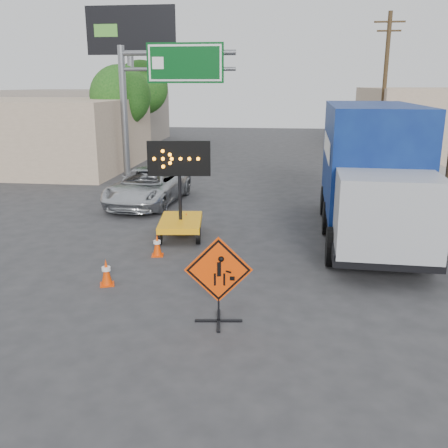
% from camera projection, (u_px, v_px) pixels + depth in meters
% --- Properties ---
extents(ground, '(100.00, 100.00, 0.00)m').
position_uv_depth(ground, '(165.00, 344.00, 9.64)').
color(ground, '#2D2D30').
rests_on(ground, ground).
extents(curb_right, '(0.40, 60.00, 0.12)m').
position_uv_depth(curb_right, '(394.00, 191.00, 23.10)').
color(curb_right, gray).
rests_on(curb_right, ground).
extents(sidewalk_right, '(4.00, 60.00, 0.15)m').
position_uv_depth(sidewalk_right, '(445.00, 192.00, 22.82)').
color(sidewalk_right, gray).
rests_on(sidewalk_right, ground).
extents(storefront_left_near, '(14.00, 10.00, 4.00)m').
position_uv_depth(storefront_left_near, '(15.00, 134.00, 29.88)').
color(storefront_left_near, '#C3A98C').
rests_on(storefront_left_near, ground).
extents(storefront_left_far, '(12.00, 10.00, 4.40)m').
position_uv_depth(storefront_left_far, '(88.00, 116.00, 43.32)').
color(storefront_left_far, gray).
rests_on(storefront_left_far, ground).
extents(building_right_far, '(10.00, 14.00, 4.60)m').
position_uv_depth(building_right_far, '(437.00, 121.00, 36.13)').
color(building_right_far, '#C3A98C').
rests_on(building_right_far, ground).
extents(highway_gantry, '(6.18, 0.38, 6.90)m').
position_uv_depth(highway_gantry, '(161.00, 80.00, 25.96)').
color(highway_gantry, slate).
rests_on(highway_gantry, ground).
extents(billboard, '(6.10, 0.54, 9.85)m').
position_uv_depth(billboard, '(131.00, 45.00, 33.37)').
color(billboard, slate).
rests_on(billboard, ground).
extents(utility_pole_far, '(1.80, 0.26, 9.00)m').
position_uv_depth(utility_pole_far, '(384.00, 87.00, 30.35)').
color(utility_pole_far, '#44341D').
rests_on(utility_pole_far, ground).
extents(tree_left_near, '(3.71, 3.71, 6.03)m').
position_uv_depth(tree_left_near, '(120.00, 96.00, 30.49)').
color(tree_left_near, '#44341D').
rests_on(tree_left_near, ground).
extents(tree_left_far, '(4.10, 4.10, 6.66)m').
position_uv_depth(tree_left_far, '(141.00, 88.00, 38.14)').
color(tree_left_far, '#44341D').
rests_on(tree_left_far, ground).
extents(construction_sign, '(1.41, 1.00, 1.88)m').
position_uv_depth(construction_sign, '(218.00, 278.00, 10.28)').
color(construction_sign, black).
rests_on(construction_sign, ground).
extents(arrow_board, '(1.98, 2.36, 3.15)m').
position_uv_depth(arrow_board, '(181.00, 216.00, 16.24)').
color(arrow_board, '#FFA80E').
rests_on(arrow_board, ground).
extents(pickup_truck, '(2.88, 5.53, 1.49)m').
position_uv_depth(pickup_truck, '(148.00, 186.00, 20.79)').
color(pickup_truck, silver).
rests_on(pickup_truck, ground).
extents(box_truck, '(3.10, 8.99, 4.23)m').
position_uv_depth(box_truck, '(370.00, 179.00, 16.00)').
color(box_truck, black).
rests_on(box_truck, ground).
extents(cone_a, '(0.44, 0.44, 0.68)m').
position_uv_depth(cone_a, '(106.00, 272.00, 12.39)').
color(cone_a, '#EC3E04').
rests_on(cone_a, ground).
extents(cone_b, '(0.39, 0.39, 0.66)m').
position_uv_depth(cone_b, '(157.00, 245.00, 14.52)').
color(cone_b, '#EC3E04').
rests_on(cone_b, ground).
extents(cone_c, '(0.46, 0.46, 0.68)m').
position_uv_depth(cone_c, '(186.00, 222.00, 16.86)').
color(cone_c, '#EC3E04').
rests_on(cone_c, ground).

